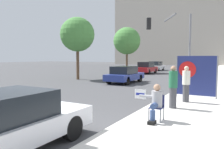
% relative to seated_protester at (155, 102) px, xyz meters
% --- Properties ---
extents(ground_plane, '(160.00, 160.00, 0.00)m').
position_rel_seated_protester_xyz_m(ground_plane, '(-3.08, -2.02, -0.74)').
color(ground_plane, '#444447').
extents(sidewalk_curb, '(3.02, 90.00, 0.13)m').
position_rel_seated_protester_xyz_m(sidewalk_curb, '(0.52, 12.98, -0.68)').
color(sidewalk_curb, beige).
rests_on(sidewalk_curb, ground_plane).
extents(building_backdrop_far, '(52.00, 12.00, 29.24)m').
position_rel_seated_protester_xyz_m(building_backdrop_far, '(-5.08, 60.81, 13.88)').
color(building_backdrop_far, '#BCB2A3').
rests_on(building_backdrop_far, ground_plane).
extents(seated_protester, '(0.92, 0.77, 1.17)m').
position_rel_seated_protester_xyz_m(seated_protester, '(0.00, 0.00, 0.00)').
color(seated_protester, '#474C56').
rests_on(seated_protester, sidewalk_curb).
extents(jogger_on_sidewalk, '(0.34, 0.34, 1.68)m').
position_rel_seated_protester_xyz_m(jogger_on_sidewalk, '(0.05, 2.06, 0.24)').
color(jogger_on_sidewalk, '#424247').
rests_on(jogger_on_sidewalk, sidewalk_curb).
extents(pedestrian_behind, '(0.34, 0.34, 1.62)m').
position_rel_seated_protester_xyz_m(pedestrian_behind, '(0.28, 3.54, 0.20)').
color(pedestrian_behind, '#424247').
rests_on(pedestrian_behind, sidewalk_curb).
extents(protest_banner, '(1.96, 0.06, 2.08)m').
position_rel_seated_protester_xyz_m(protest_banner, '(0.47, 4.94, 0.48)').
color(protest_banner, slate).
rests_on(protest_banner, sidewalk_curb).
extents(traffic_light_pole, '(2.98, 2.75, 5.21)m').
position_rel_seated_protester_xyz_m(traffic_light_pole, '(-1.87, 9.94, 2.94)').
color(traffic_light_pole, slate).
rests_on(traffic_light_pole, sidewalk_curb).
extents(parked_car_curbside, '(1.84, 4.11, 1.37)m').
position_rel_seated_protester_xyz_m(parked_car_curbside, '(-2.30, -3.60, -0.05)').
color(parked_car_curbside, silver).
rests_on(parked_car_curbside, ground_plane).
extents(car_on_road_nearest, '(1.84, 4.18, 1.40)m').
position_rel_seated_protester_xyz_m(car_on_road_nearest, '(-5.82, 9.81, -0.04)').
color(car_on_road_nearest, navy).
rests_on(car_on_road_nearest, ground_plane).
extents(car_on_road_midblock, '(1.80, 4.20, 1.53)m').
position_rel_seated_protester_xyz_m(car_on_road_midblock, '(-7.92, 20.69, 0.01)').
color(car_on_road_midblock, maroon).
rests_on(car_on_road_midblock, ground_plane).
extents(car_on_road_distant, '(1.80, 4.38, 1.48)m').
position_rel_seated_protester_xyz_m(car_on_road_distant, '(-8.96, 27.99, -0.01)').
color(car_on_road_distant, silver).
rests_on(car_on_road_distant, ground_plane).
extents(street_tree_near_curb, '(3.27, 3.27, 5.95)m').
position_rel_seated_protester_xyz_m(street_tree_near_curb, '(-11.04, 10.20, 3.55)').
color(street_tree_near_curb, brown).
rests_on(street_tree_near_curb, ground_plane).
extents(street_tree_midblock, '(3.76, 3.76, 6.30)m').
position_rel_seated_protester_xyz_m(street_tree_midblock, '(-11.00, 21.19, 3.67)').
color(street_tree_midblock, brown).
rests_on(street_tree_midblock, ground_plane).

